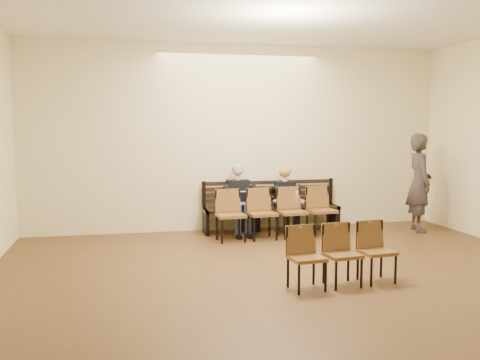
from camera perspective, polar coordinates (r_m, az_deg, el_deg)
The scene contains 11 objects.
ground at distance 5.76m, azimuth 10.90°, elevation -14.57°, with size 10.00×10.00×0.00m, color brown.
room_walls at distance 6.15m, azimuth 8.42°, elevation 10.83°, with size 8.02×10.01×3.51m.
bench at distance 10.13m, azimuth 3.39°, elevation -4.18°, with size 2.60×0.90×0.45m, color black.
seated_man at distance 9.79m, azimuth -0.11°, elevation -2.23°, with size 0.51×0.70×1.22m, color black, non-canonical shape.
seated_woman at distance 10.04m, azimuth 4.97°, elevation -2.47°, with size 0.46×0.64×1.08m, color black, non-canonical shape.
laptop at distance 9.59m, azimuth 0.34°, elevation -2.68°, with size 0.32×0.25×0.23m, color #B8B7BC.
water_bottle at distance 9.78m, azimuth 6.06°, elevation -2.52°, with size 0.07×0.07×0.24m, color silver.
bag at distance 10.15m, azimuth 1.15°, elevation -4.69°, with size 0.35×0.24×0.26m, color black.
passerby at distance 10.55m, azimuth 18.60°, elevation 0.49°, with size 0.77×0.51×2.11m, color #36302C.
chair_row_front at distance 9.45m, azimuth 4.01°, elevation -3.54°, with size 2.18×0.49×0.90m, color brown.
chair_row_back at distance 6.83m, azimuth 10.89°, elevation -7.88°, with size 1.39×0.42×0.78m, color brown.
Camera 1 is at (-2.17, -4.94, 2.01)m, focal length 40.00 mm.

